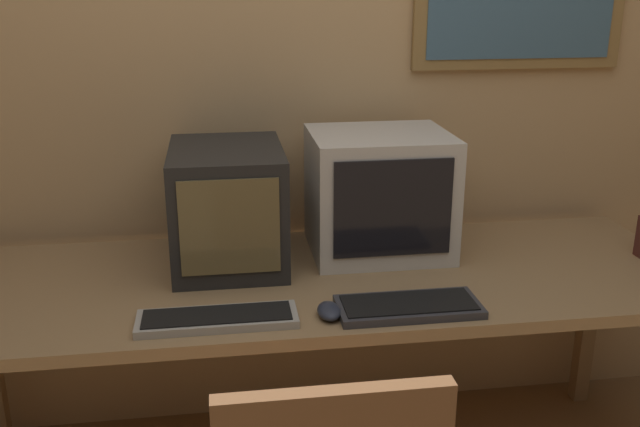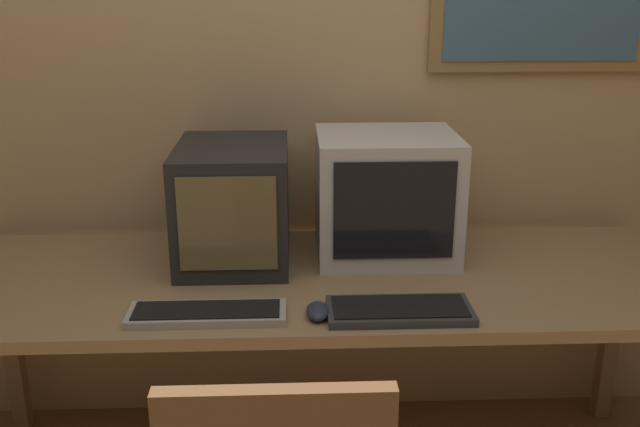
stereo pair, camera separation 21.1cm
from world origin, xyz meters
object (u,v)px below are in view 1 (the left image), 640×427
at_px(monitor_right, 379,193).
at_px(mouse_near_keyboard, 329,311).
at_px(keyboard_side, 408,306).
at_px(monitor_left, 228,206).
at_px(keyboard_main, 217,319).

distance_m(monitor_right, mouse_near_keyboard, 0.55).
bearing_deg(keyboard_side, monitor_left, 137.39).
bearing_deg(monitor_left, mouse_near_keyboard, -60.32).
xyz_separation_m(monitor_left, mouse_near_keyboard, (0.25, -0.44, -0.17)).
bearing_deg(monitor_left, keyboard_side, -42.61).
bearing_deg(keyboard_side, monitor_right, 87.85).
relative_size(keyboard_side, mouse_near_keyboard, 3.84).
height_order(monitor_left, mouse_near_keyboard, monitor_left).
bearing_deg(mouse_near_keyboard, keyboard_main, 178.25).
bearing_deg(monitor_left, keyboard_main, -95.95).
xyz_separation_m(monitor_right, mouse_near_keyboard, (-0.24, -0.47, -0.18)).
relative_size(monitor_left, keyboard_side, 1.17).
relative_size(monitor_left, monitor_right, 1.03).
bearing_deg(monitor_right, mouse_near_keyboard, -117.01).
distance_m(keyboard_main, mouse_near_keyboard, 0.30).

